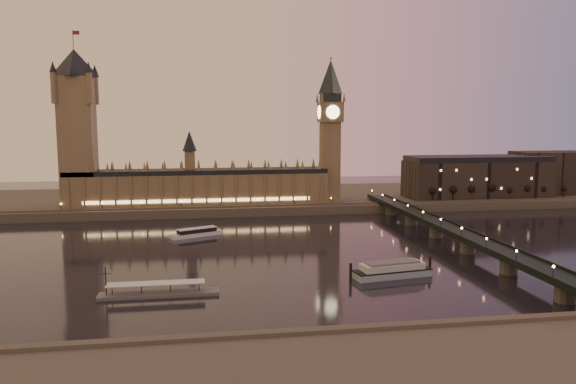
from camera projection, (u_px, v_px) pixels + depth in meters
The scene contains 18 objects.
ground at pixel (280, 251), 284.11m from camera, with size 700.00×700.00×0.00m, color black.
far_embankment at pixel (288, 198), 449.94m from camera, with size 560.00×130.00×6.00m, color #423D35.
palace_of_westminster at pixel (199, 183), 393.62m from camera, with size 180.00×26.62×52.00m.
victoria_tower at pixel (77, 120), 375.60m from camera, with size 31.68×31.68×118.00m.
big_ben at pixel (330, 122), 402.55m from camera, with size 17.68×17.68×104.00m.
westminster_bridge at pixel (450, 234), 297.46m from camera, with size 13.20×260.00×15.30m.
city_block at pixel (502, 175), 439.39m from camera, with size 155.00×45.00×34.00m.
bare_tree_0 at pixel (433, 191), 408.73m from camera, with size 5.33×5.33×10.83m.
bare_tree_1 at pixel (452, 191), 411.04m from camera, with size 5.33×5.33×10.83m.
bare_tree_2 at pixel (471, 190), 413.34m from camera, with size 5.33×5.33×10.83m.
bare_tree_3 at pixel (490, 190), 415.65m from camera, with size 5.33×5.33×10.83m.
bare_tree_4 at pixel (509, 189), 417.95m from camera, with size 5.33×5.33×10.83m.
bare_tree_5 at pixel (527, 189), 420.26m from camera, with size 5.33×5.33×10.83m.
bare_tree_6 at pixel (546, 189), 422.56m from camera, with size 5.33×5.33×10.83m.
bare_tree_7 at pixel (564, 188), 424.87m from camera, with size 5.33×5.33×10.83m.
cruise_boat_a at pixel (197, 233), 318.85m from camera, with size 30.16×18.61×4.83m.
moored_barge at pixel (392, 270), 237.24m from camera, with size 38.40×14.82×7.13m.
pontoon_pier at pixel (159, 292), 212.19m from camera, with size 45.01×7.50×12.00m.
Camera 1 is at (-38.80, -275.09, 66.70)m, focal length 35.00 mm.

